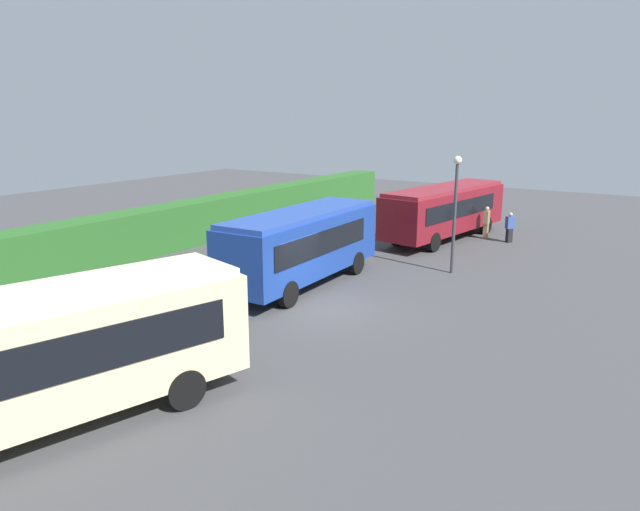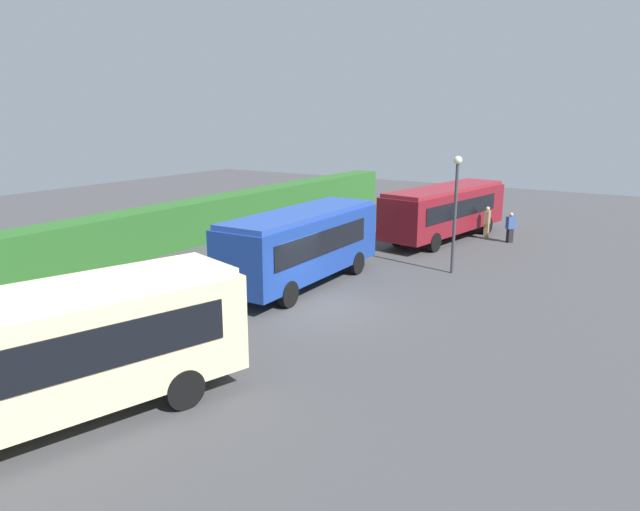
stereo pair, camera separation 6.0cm
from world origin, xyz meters
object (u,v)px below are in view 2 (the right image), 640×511
bus_maroon (445,209)px  traffic_cone (142,284)px  lamppost (456,200)px  person_center (487,222)px  person_left (510,227)px  bus_cream (34,355)px  bus_blue (302,243)px

bus_maroon → traffic_cone: bus_maroon is taller
lamppost → traffic_cone: bearing=134.6°
traffic_cone → lamppost: bearing=-45.4°
bus_maroon → person_center: (1.45, -1.95, -0.76)m
person_left → lamppost: bearing=122.7°
person_center → traffic_cone: bearing=62.3°
person_left → bus_cream: bearing=118.2°
bus_blue → person_center: size_ratio=4.76×
person_center → lamppost: bearing=95.2°
person_left → lamppost: (-7.70, 0.47, 2.39)m
bus_cream → bus_maroon: bus_cream is taller
bus_maroon → lamppost: bearing=-147.6°
person_left → traffic_cone: person_left is taller
traffic_cone → bus_cream: bearing=-142.6°
lamppost → bus_blue: bearing=138.0°
bus_maroon → lamppost: (-6.51, -2.86, 1.53)m
bus_blue → traffic_cone: bus_blue is taller
bus_blue → person_left: 13.79m
bus_cream → bus_maroon: (24.16, -0.21, -0.13)m
lamppost → person_center: bearing=6.5°
bus_maroon → lamppost: 7.27m
bus_cream → bus_maroon: size_ratio=0.98×
bus_cream → traffic_cone: size_ratio=16.25×
person_center → lamppost: 8.33m
bus_cream → bus_blue: bearing=-156.2°
bus_cream → bus_blue: 12.66m
bus_blue → bus_maroon: bus_blue is taller
bus_cream → person_left: bearing=-171.1°
person_center → bus_cream: bearing=83.8°
bus_maroon → bus_cream: bearing=-171.9°
bus_blue → lamppost: bearing=-43.0°
bus_cream → person_center: bearing=-167.9°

